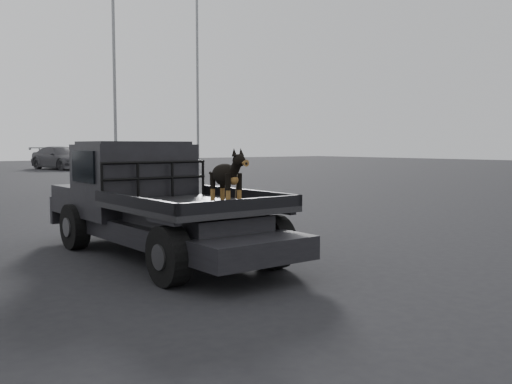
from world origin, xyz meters
TOP-DOWN VIEW (x-y plane):
  - ground at (0.00, 0.00)m, footprint 120.00×120.00m
  - flatbed_ute at (0.76, 1.83)m, footprint 2.00×5.40m
  - ute_cab at (0.76, 2.78)m, footprint 1.72×1.30m
  - headache_rack at (0.76, 2.03)m, footprint 1.80×0.08m
  - dog at (0.89, 0.28)m, footprint 0.32×0.60m
  - distant_car_b at (10.45, 34.86)m, footprint 3.33×5.97m
  - floodlight_mid at (10.62, 25.78)m, footprint 1.08×0.28m
  - floodlight_far at (18.94, 29.99)m, footprint 1.08×0.28m

SIDE VIEW (x-z plane):
  - ground at x=0.00m, z-range 0.00..0.00m
  - flatbed_ute at x=0.76m, z-range 0.00..0.92m
  - distant_car_b at x=10.45m, z-range 0.00..1.64m
  - headache_rack at x=0.76m, z-range 0.92..1.47m
  - dog at x=0.89m, z-range 0.92..1.66m
  - ute_cab at x=0.76m, z-range 0.92..1.80m
  - floodlight_mid at x=10.62m, z-range 0.59..13.37m
  - floodlight_far at x=18.94m, z-range 0.60..15.24m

